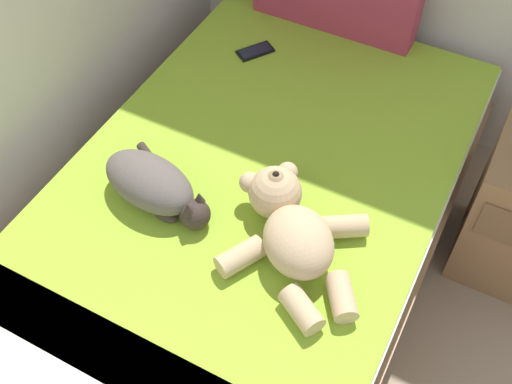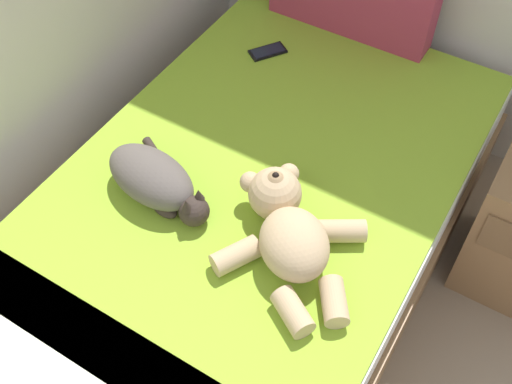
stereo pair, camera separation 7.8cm
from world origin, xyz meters
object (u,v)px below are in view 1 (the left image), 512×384
(teddy_bear, at_px, (291,229))
(bed, at_px, (256,221))
(cell_phone, at_px, (255,51))
(cat, at_px, (154,185))

(teddy_bear, bearing_deg, bed, 138.62)
(bed, relative_size, teddy_bear, 3.88)
(bed, relative_size, cell_phone, 12.24)
(cat, bearing_deg, teddy_bear, 5.49)
(cat, xyz_separation_m, cell_phone, (-0.06, 0.83, -0.07))
(bed, bearing_deg, cell_phone, 117.81)
(teddy_bear, height_order, cell_phone, teddy_bear)
(cat, relative_size, cell_phone, 2.58)
(cat, bearing_deg, bed, 44.59)
(bed, relative_size, cat, 4.74)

